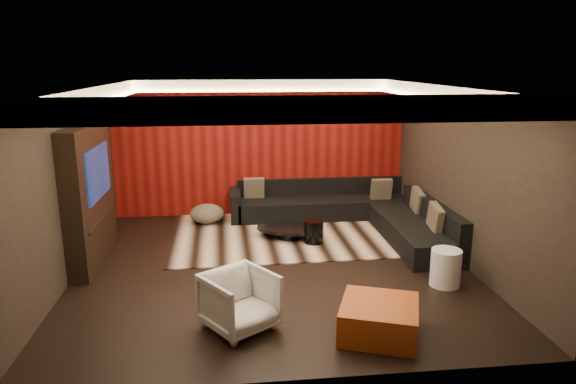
{
  "coord_description": "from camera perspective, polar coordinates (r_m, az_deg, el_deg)",
  "views": [
    {
      "loc": [
        -0.62,
        -7.52,
        3.11
      ],
      "look_at": [
        0.3,
        0.6,
        1.05
      ],
      "focal_mm": 32.0,
      "sensor_mm": 36.0,
      "label": 1
    }
  ],
  "objects": [
    {
      "name": "soffit_left",
      "position": [
        7.81,
        -22.25,
        10.04
      ],
      "size": [
        0.6,
        4.8,
        0.22
      ],
      "primitive_type": "cube",
      "color": "silver",
      "rests_on": "ground"
    },
    {
      "name": "drum_stool",
      "position": [
        9.08,
        2.89,
        -4.42
      ],
      "size": [
        0.41,
        0.41,
        0.4
      ],
      "primitive_type": "cylinder",
      "rotation": [
        0.0,
        0.0,
        0.23
      ],
      "color": "black",
      "rests_on": "rug"
    },
    {
      "name": "cove_front",
      "position": [
        5.22,
        0.4,
        8.53
      ],
      "size": [
        4.8,
        0.08,
        0.04
      ],
      "primitive_type": "cube",
      "color": "#FFD899",
      "rests_on": "ground"
    },
    {
      "name": "cove_right",
      "position": [
        8.1,
        15.36,
        10.05
      ],
      "size": [
        0.08,
        4.8,
        0.04
      ],
      "primitive_type": "cube",
      "color": "#FFD899",
      "rests_on": "ground"
    },
    {
      "name": "red_feature_wall",
      "position": [
        10.65,
        -3.06,
        4.89
      ],
      "size": [
        5.98,
        0.05,
        2.78
      ],
      "primitive_type": "cube",
      "color": "#6B0C0A",
      "rests_on": "ground"
    },
    {
      "name": "coffee_table",
      "position": [
        9.36,
        0.1,
        -4.48
      ],
      "size": [
        1.46,
        1.46,
        0.2
      ],
      "primitive_type": "cylinder",
      "rotation": [
        0.0,
        0.0,
        -0.28
      ],
      "color": "black",
      "rests_on": "rug"
    },
    {
      "name": "wall_right",
      "position": [
        8.52,
        18.9,
        1.8
      ],
      "size": [
        0.02,
        6.0,
        2.8
      ],
      "primitive_type": "cube",
      "color": "black",
      "rests_on": "ground"
    },
    {
      "name": "armchair",
      "position": [
        6.28,
        -5.38,
        -11.98
      ],
      "size": [
        1.06,
        1.06,
        0.7
      ],
      "primitive_type": "imported",
      "rotation": [
        0.0,
        0.0,
        0.6
      ],
      "color": "silver",
      "rests_on": "floor"
    },
    {
      "name": "ceiling",
      "position": [
        7.55,
        -1.79,
        11.86
      ],
      "size": [
        6.0,
        6.0,
        0.02
      ],
      "primitive_type": "cube",
      "color": "silver",
      "rests_on": "ground"
    },
    {
      "name": "orange_ottoman",
      "position": [
        6.29,
        10.09,
        -13.72
      ],
      "size": [
        1.13,
        1.13,
        0.39
      ],
      "primitive_type": "cube",
      "rotation": [
        0.0,
        0.0,
        -0.36
      ],
      "color": "#B05016",
      "rests_on": "floor"
    },
    {
      "name": "wall_left",
      "position": [
        8.07,
        -23.52,
        0.72
      ],
      "size": [
        0.02,
        6.0,
        2.8
      ],
      "primitive_type": "cube",
      "color": "black",
      "rests_on": "ground"
    },
    {
      "name": "tv_shelf",
      "position": [
        8.72,
        -19.95,
        -2.77
      ],
      "size": [
        0.04,
        1.6,
        0.04
      ],
      "primitive_type": "cube",
      "color": "black",
      "rests_on": "ground"
    },
    {
      "name": "tv_screen",
      "position": [
        8.54,
        -20.37,
        2.05
      ],
      "size": [
        0.04,
        1.3,
        0.8
      ],
      "primitive_type": "cube",
      "color": "black",
      "rests_on": "ground"
    },
    {
      "name": "soffit_front",
      "position": [
        4.88,
        0.89,
        9.19
      ],
      "size": [
        6.0,
        0.6,
        0.22
      ],
      "primitive_type": "cube",
      "color": "silver",
      "rests_on": "ground"
    },
    {
      "name": "sectional_sofa",
      "position": [
        10.09,
        7.31,
        -2.36
      ],
      "size": [
        3.65,
        3.5,
        0.75
      ],
      "color": "black",
      "rests_on": "floor"
    },
    {
      "name": "white_side_table",
      "position": [
        7.75,
        17.11,
        -8.04
      ],
      "size": [
        0.53,
        0.53,
        0.54
      ],
      "primitive_type": "cylinder",
      "rotation": [
        0.0,
        0.0,
        -0.27
      ],
      "color": "white",
      "rests_on": "floor"
    },
    {
      "name": "soffit_back",
      "position": [
        10.25,
        -3.06,
        11.78
      ],
      "size": [
        6.0,
        0.6,
        0.22
      ],
      "primitive_type": "cube",
      "color": "silver",
      "rests_on": "ground"
    },
    {
      "name": "wall_back",
      "position": [
        10.69,
        -3.07,
        4.92
      ],
      "size": [
        6.0,
        0.02,
        2.8
      ],
      "primitive_type": "cube",
      "color": "black",
      "rests_on": "ground"
    },
    {
      "name": "floor",
      "position": [
        8.17,
        -1.63,
        -8.32
      ],
      "size": [
        6.0,
        6.0,
        0.02
      ],
      "primitive_type": "cube",
      "color": "black",
      "rests_on": "ground"
    },
    {
      "name": "cove_left",
      "position": [
        7.73,
        -19.73,
        9.55
      ],
      "size": [
        0.08,
        4.8,
        0.04
      ],
      "primitive_type": "cube",
      "color": "#FFD899",
      "rests_on": "ground"
    },
    {
      "name": "rug",
      "position": [
        9.64,
        -0.92,
        -4.62
      ],
      "size": [
        4.06,
        3.08,
        0.02
      ],
      "primitive_type": "cube",
      "rotation": [
        0.0,
        0.0,
        0.02
      ],
      "color": "beige",
      "rests_on": "floor"
    },
    {
      "name": "striped_pouf",
      "position": [
        10.31,
        -8.98,
        -2.39
      ],
      "size": [
        0.89,
        0.89,
        0.37
      ],
      "primitive_type": "ellipsoid",
      "rotation": [
        0.0,
        0.0,
        -0.43
      ],
      "color": "#BDB092",
      "rests_on": "rug"
    },
    {
      "name": "cove_back",
      "position": [
        9.91,
        -2.93,
        11.18
      ],
      "size": [
        4.8,
        0.08,
        0.04
      ],
      "primitive_type": "cube",
      "color": "#FFD899",
      "rests_on": "ground"
    },
    {
      "name": "soffit_right",
      "position": [
        8.23,
        17.64,
        10.57
      ],
      "size": [
        0.6,
        4.8,
        0.22
      ],
      "primitive_type": "cube",
      "color": "silver",
      "rests_on": "ground"
    },
    {
      "name": "tv_surround",
      "position": [
        8.66,
        -21.2,
        -0.26
      ],
      "size": [
        0.3,
        2.0,
        2.2
      ],
      "primitive_type": "cube",
      "color": "black",
      "rests_on": "ground"
    },
    {
      "name": "throw_pillows",
      "position": [
        9.86,
        8.83,
        -0.64
      ],
      "size": [
        3.25,
        2.78,
        0.5
      ],
      "color": "tan",
      "rests_on": "sectional_sofa"
    }
  ]
}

